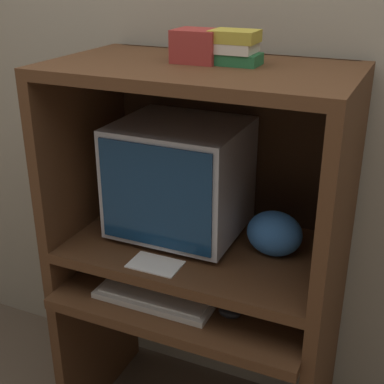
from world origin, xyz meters
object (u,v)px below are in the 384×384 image
(book_stack, at_px, (233,47))
(storage_box, at_px, (198,46))
(snack_bag, at_px, (274,233))
(mouse, at_px, (230,312))
(keyboard, at_px, (156,296))
(crt_monitor, at_px, (180,178))

(book_stack, xyz_separation_m, storage_box, (-0.11, -0.01, -0.00))
(snack_bag, bearing_deg, mouse, -112.87)
(keyboard, bearing_deg, snack_bag, 30.55)
(crt_monitor, distance_m, storage_box, 0.45)
(keyboard, relative_size, book_stack, 2.47)
(mouse, relative_size, book_stack, 0.45)
(snack_bag, xyz_separation_m, storage_box, (-0.27, 0.00, 0.57))
(crt_monitor, relative_size, mouse, 5.78)
(crt_monitor, relative_size, keyboard, 1.05)
(mouse, distance_m, book_stack, 0.81)
(crt_monitor, height_order, keyboard, crt_monitor)
(keyboard, distance_m, book_stack, 0.83)
(crt_monitor, height_order, storage_box, storage_box)
(mouse, xyz_separation_m, book_stack, (-0.08, 0.20, 0.78))
(storage_box, bearing_deg, keyboard, -107.18)
(crt_monitor, xyz_separation_m, snack_bag, (0.34, -0.02, -0.13))
(keyboard, relative_size, storage_box, 2.91)
(book_stack, height_order, storage_box, book_stack)
(crt_monitor, xyz_separation_m, keyboard, (0.01, -0.21, -0.34))
(snack_bag, relative_size, book_stack, 1.12)
(snack_bag, distance_m, storage_box, 0.63)
(keyboard, xyz_separation_m, mouse, (0.25, 0.01, 0.00))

